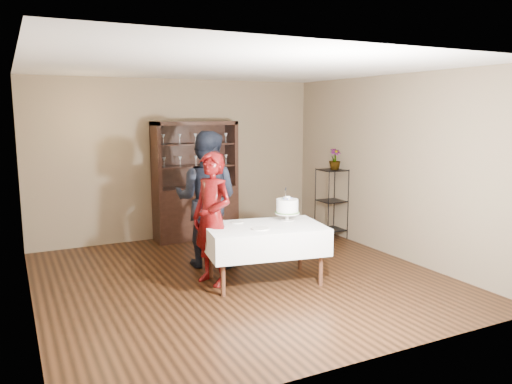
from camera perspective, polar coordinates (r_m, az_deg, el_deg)
floor at (r=6.66m, az=-1.79°, el=-9.75°), size 5.00×5.00×0.00m
ceiling at (r=6.32m, az=-1.92°, el=14.06°), size 5.00×5.00×0.00m
back_wall at (r=8.67m, az=-8.83°, el=3.72°), size 5.00×0.02×2.70m
wall_left at (r=5.78m, az=-24.97°, el=0.24°), size 0.02×5.00×2.70m
wall_right at (r=7.74m, az=15.22°, el=2.84°), size 0.02×5.00×2.70m
china_hutch at (r=8.60m, az=-6.94°, el=-0.90°), size 1.40×0.48×2.00m
plant_etagere at (r=8.63m, az=8.62°, el=-0.99°), size 0.42×0.42×1.20m
cake_table at (r=6.36m, az=1.00°, el=-5.39°), size 1.61×1.14×0.74m
woman at (r=6.26m, az=-5.04°, el=-3.05°), size 0.60×0.72×1.68m
man at (r=7.00m, az=-5.68°, el=-0.82°), size 1.17×1.13×1.90m
cake at (r=6.59m, az=3.59°, el=-1.73°), size 0.37×0.37×0.45m
plate_near at (r=6.13m, az=0.48°, el=-4.20°), size 0.29×0.29×0.01m
plate_far at (r=6.48m, az=-2.18°, el=-3.46°), size 0.19×0.19×0.01m
potted_plant at (r=8.54m, az=9.00°, el=3.72°), size 0.21×0.21×0.35m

